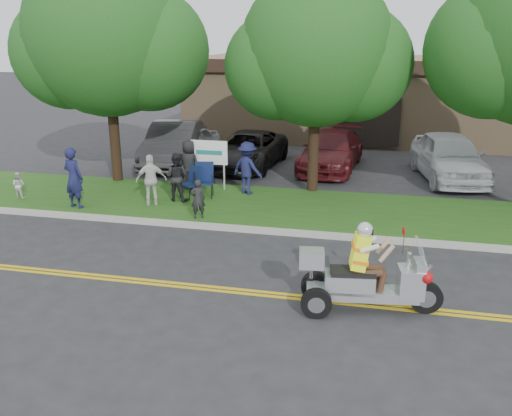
% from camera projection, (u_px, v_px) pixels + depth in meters
% --- Properties ---
extents(ground, '(120.00, 120.00, 0.00)m').
position_uv_depth(ground, '(248.00, 282.00, 11.69)').
color(ground, '#28282B').
rests_on(ground, ground).
extents(centerline_near, '(60.00, 0.10, 0.01)m').
position_uv_depth(centerline_near, '(241.00, 293.00, 11.15)').
color(centerline_near, gold).
rests_on(centerline_near, ground).
extents(centerline_far, '(60.00, 0.10, 0.01)m').
position_uv_depth(centerline_far, '(243.00, 290.00, 11.30)').
color(centerline_far, gold).
rests_on(centerline_far, ground).
extents(curb, '(60.00, 0.25, 0.12)m').
position_uv_depth(curb, '(274.00, 231.00, 14.50)').
color(curb, '#A8A89E').
rests_on(curb, ground).
extents(grass_verge, '(60.00, 4.00, 0.10)m').
position_uv_depth(grass_verge, '(288.00, 208.00, 16.50)').
color(grass_verge, '#204E14').
rests_on(grass_verge, ground).
extents(commercial_building, '(18.00, 8.20, 4.00)m').
position_uv_depth(commercial_building, '(369.00, 97.00, 28.29)').
color(commercial_building, '#9E7F5B').
rests_on(commercial_building, ground).
extents(tree_left, '(6.62, 5.40, 7.78)m').
position_uv_depth(tree_left, '(109.00, 42.00, 18.09)').
color(tree_left, '#332114').
rests_on(tree_left, ground).
extents(tree_mid, '(5.88, 4.80, 7.05)m').
position_uv_depth(tree_mid, '(318.00, 57.00, 16.94)').
color(tree_mid, '#332114').
rests_on(tree_mid, ground).
extents(business_sign, '(1.25, 0.06, 1.75)m').
position_uv_depth(business_sign, '(209.00, 155.00, 18.04)').
color(business_sign, silver).
rests_on(business_sign, ground).
extents(trike_scooter, '(2.75, 1.01, 1.80)m').
position_uv_depth(trike_scooter, '(364.00, 280.00, 10.30)').
color(trike_scooter, black).
rests_on(trike_scooter, ground).
extents(lawn_chair_a, '(0.74, 0.75, 1.01)m').
position_uv_depth(lawn_chair_a, '(192.00, 180.00, 17.25)').
color(lawn_chair_a, black).
rests_on(lawn_chair_a, grass_verge).
extents(lawn_chair_b, '(0.69, 0.71, 1.10)m').
position_uv_depth(lawn_chair_b, '(204.00, 177.00, 17.34)').
color(lawn_chair_b, black).
rests_on(lawn_chair_b, grass_verge).
extents(spectator_adult_left, '(0.75, 0.59, 1.83)m').
position_uv_depth(spectator_adult_left, '(74.00, 178.00, 16.13)').
color(spectator_adult_left, '#181B44').
rests_on(spectator_adult_left, grass_verge).
extents(spectator_adult_mid, '(0.78, 0.63, 1.53)m').
position_uv_depth(spectator_adult_mid, '(176.00, 177.00, 16.84)').
color(spectator_adult_mid, black).
rests_on(spectator_adult_mid, grass_verge).
extents(spectator_adult_right, '(0.99, 0.74, 1.56)m').
position_uv_depth(spectator_adult_right, '(151.00, 180.00, 16.41)').
color(spectator_adult_right, silver).
rests_on(spectator_adult_right, grass_verge).
extents(spectator_chair_a, '(1.27, 1.02, 1.71)m').
position_uv_depth(spectator_chair_a, '(247.00, 168.00, 17.58)').
color(spectator_chair_a, '#1A1C48').
rests_on(spectator_chair_a, grass_verge).
extents(spectator_chair_b, '(0.92, 0.72, 1.65)m').
position_uv_depth(spectator_chair_b, '(189.00, 164.00, 18.21)').
color(spectator_chair_b, black).
rests_on(spectator_chair_b, grass_verge).
extents(child_left, '(0.49, 0.42, 1.13)m').
position_uv_depth(child_left, '(198.00, 199.00, 15.26)').
color(child_left, black).
rests_on(child_left, grass_verge).
extents(child_right, '(0.42, 0.33, 0.85)m').
position_uv_depth(child_right, '(19.00, 185.00, 17.19)').
color(child_right, silver).
rests_on(child_right, grass_verge).
extents(parked_car_far_left, '(2.28, 4.34, 1.41)m').
position_uv_depth(parked_car_far_left, '(186.00, 144.00, 22.70)').
color(parked_car_far_left, '#9FA2A6').
rests_on(parked_car_far_left, ground).
extents(parked_car_left, '(2.56, 5.44, 1.72)m').
position_uv_depth(parked_car_left, '(174.00, 144.00, 21.97)').
color(parked_car_left, '#2C2C2F').
rests_on(parked_car_left, ground).
extents(parked_car_mid, '(2.68, 5.18, 1.40)m').
position_uv_depth(parked_car_mid, '(248.00, 150.00, 21.64)').
color(parked_car_mid, black).
rests_on(parked_car_mid, ground).
extents(parked_car_right, '(2.49, 5.20, 1.46)m').
position_uv_depth(parked_car_right, '(331.00, 151.00, 21.33)').
color(parked_car_right, '#501216').
rests_on(parked_car_right, ground).
extents(parked_car_far_right, '(2.82, 5.30, 1.72)m').
position_uv_depth(parked_car_far_right, '(449.00, 157.00, 19.70)').
color(parked_car_far_right, silver).
rests_on(parked_car_far_right, ground).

